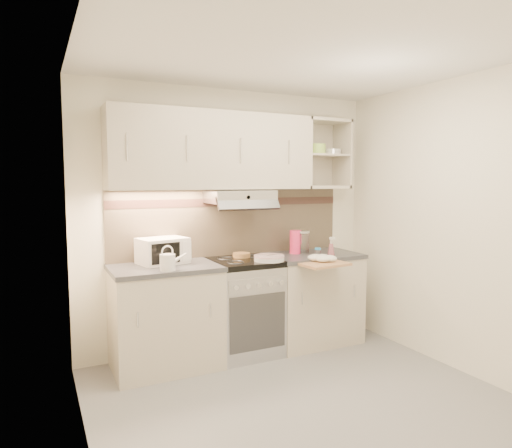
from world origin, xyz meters
The scene contains 17 objects.
ground centered at (0.00, 0.00, 0.00)m, with size 3.00×3.00×0.00m, color gray.
room_shell centered at (0.00, 0.37, 1.63)m, with size 3.04×2.84×2.52m.
base_cabinet_left centered at (-0.75, 1.10, 0.43)m, with size 0.90×0.60×0.86m, color beige.
worktop_left centered at (-0.75, 1.10, 0.88)m, with size 0.92×0.62×0.04m, color #47474C.
base_cabinet_right centered at (0.75, 1.10, 0.43)m, with size 0.90×0.60×0.86m, color beige.
worktop_right centered at (0.75, 1.10, 0.88)m, with size 0.92×0.62×0.04m, color #47474C.
electric_range centered at (0.00, 1.10, 0.45)m, with size 0.60×0.60×0.90m.
microwave centered at (-0.74, 1.22, 1.01)m, with size 0.46×0.38×0.23m.
watering_can centered at (-0.78, 0.88, 0.97)m, with size 0.24×0.12×0.21m.
plate_stack centered at (0.17, 0.92, 0.93)m, with size 0.28×0.28×0.06m.
bread_loaf centered at (0.02, 1.21, 0.92)m, with size 0.17×0.17×0.04m, color #AC6B4A.
pink_pitcher centered at (0.61, 1.18, 1.02)m, with size 0.13×0.12×0.23m.
glass_jar centered at (0.68, 1.14, 1.02)m, with size 0.12×0.12×0.23m.
spice_jar centered at (0.70, 0.92, 0.94)m, with size 0.06×0.06×0.09m.
spray_bottle centered at (0.83, 0.89, 0.98)m, with size 0.08×0.08×0.20m.
cutting_board centered at (0.61, 0.74, 0.87)m, with size 0.42×0.38×0.02m, color tan.
dish_towel centered at (0.62, 0.77, 0.92)m, with size 0.29×0.24×0.08m, color silver, non-canonical shape.
Camera 1 is at (-1.74, -2.72, 1.63)m, focal length 32.00 mm.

